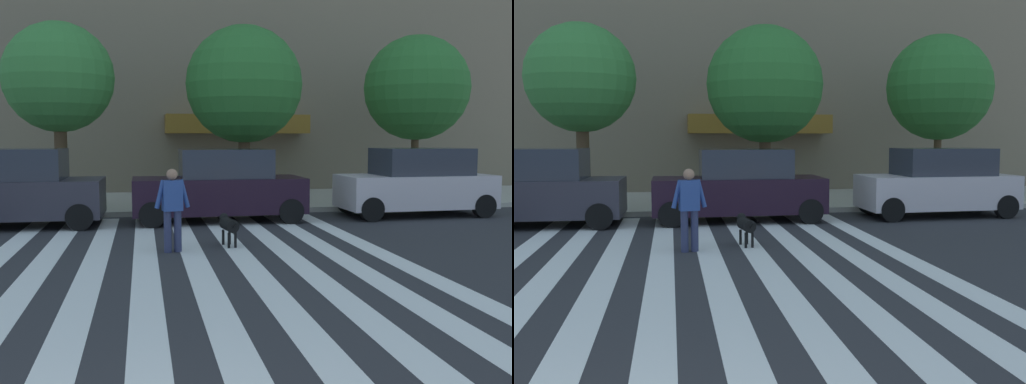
% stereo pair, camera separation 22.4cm
% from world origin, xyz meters
% --- Properties ---
extents(ground_plane, '(160.00, 160.00, 0.00)m').
position_xyz_m(ground_plane, '(0.00, 7.36, 0.00)').
color(ground_plane, '#2B2B2D').
extents(sidewalk_far, '(80.00, 6.00, 0.15)m').
position_xyz_m(sidewalk_far, '(0.00, 17.72, 0.07)').
color(sidewalk_far, '#A7A292').
rests_on(sidewalk_far, ground_plane).
extents(crosswalk_stripes, '(7.65, 14.12, 0.01)m').
position_xyz_m(crosswalk_stripes, '(1.48, 7.36, 0.00)').
color(crosswalk_stripes, silver).
rests_on(crosswalk_stripes, ground_plane).
extents(parked_car_behind_first, '(4.44, 2.12, 1.96)m').
position_xyz_m(parked_car_behind_first, '(-2.60, 13.44, 0.93)').
color(parked_car_behind_first, '#2C2A34').
rests_on(parked_car_behind_first, ground_plane).
extents(parked_car_third_in_line, '(4.53, 1.93, 1.93)m').
position_xyz_m(parked_car_third_in_line, '(2.60, 13.44, 0.92)').
color(parked_car_third_in_line, black).
rests_on(parked_car_third_in_line, ground_plane).
extents(parked_car_fourth_in_line, '(4.39, 2.00, 1.94)m').
position_xyz_m(parked_car_fourth_in_line, '(8.28, 13.45, 0.94)').
color(parked_car_fourth_in_line, '#BFB4B8').
rests_on(parked_car_fourth_in_line, ground_plane).
extents(street_tree_nearest, '(3.19, 3.19, 5.43)m').
position_xyz_m(street_tree_nearest, '(-1.78, 15.94, 3.96)').
color(street_tree_nearest, '#4C3823').
rests_on(street_tree_nearest, sidewalk_far).
extents(street_tree_middle, '(3.55, 3.55, 5.48)m').
position_xyz_m(street_tree_middle, '(3.64, 15.65, 3.83)').
color(street_tree_middle, '#4C3823').
rests_on(street_tree_middle, sidewalk_far).
extents(street_tree_further, '(3.57, 3.57, 5.57)m').
position_xyz_m(street_tree_further, '(9.83, 16.75, 3.93)').
color(street_tree_further, '#4C3823').
rests_on(street_tree_further, sidewalk_far).
extents(pedestrian_dog_walker, '(0.71, 0.30, 1.64)m').
position_xyz_m(pedestrian_dog_walker, '(1.12, 9.41, 0.93)').
color(pedestrian_dog_walker, '#282D4C').
rests_on(pedestrian_dog_walker, ground_plane).
extents(dog_on_leash, '(0.35, 0.97, 0.65)m').
position_xyz_m(dog_on_leash, '(2.29, 9.85, 0.44)').
color(dog_on_leash, black).
rests_on(dog_on_leash, ground_plane).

